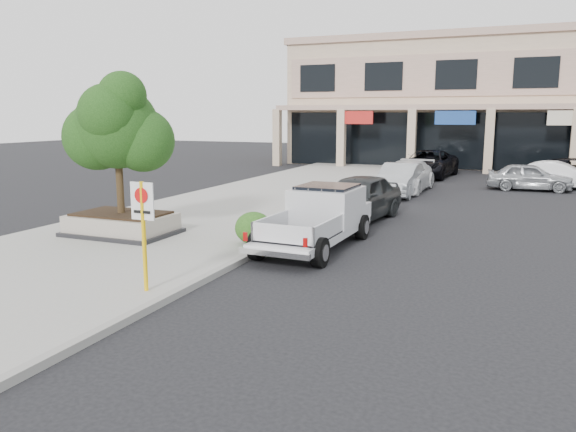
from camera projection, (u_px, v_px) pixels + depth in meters
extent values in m
plane|color=black|center=(284.00, 278.00, 13.22)|extent=(120.00, 120.00, 0.00)
cube|color=gray|center=(210.00, 217.00, 20.74)|extent=(8.00, 52.00, 0.15)
cube|color=gray|center=(311.00, 225.00, 19.25)|extent=(0.20, 52.00, 0.15)
cube|color=tan|center=(570.00, 105.00, 40.31)|extent=(40.00, 10.00, 9.00)
cube|color=tan|center=(576.00, 36.00, 39.47)|extent=(40.40, 10.40, 0.50)
cube|color=tan|center=(277.00, 138.00, 41.96)|extent=(0.55, 0.55, 4.20)
cube|color=black|center=(573.00, 143.00, 36.16)|extent=(39.20, 0.08, 3.90)
cube|color=black|center=(122.00, 232.00, 17.33)|extent=(3.20, 2.20, 0.12)
cube|color=gray|center=(122.00, 222.00, 17.28)|extent=(3.00, 2.00, 0.50)
cube|color=black|center=(121.00, 213.00, 17.23)|extent=(2.70, 1.70, 0.06)
cylinder|color=#302212|center=(119.00, 177.00, 17.03)|extent=(0.22, 0.22, 2.20)
sphere|color=#15340E|center=(117.00, 127.00, 16.76)|extent=(2.50, 2.50, 2.50)
sphere|color=#15340E|center=(143.00, 140.00, 16.84)|extent=(1.90, 1.90, 1.90)
sphere|color=#15340E|center=(119.00, 107.00, 17.22)|extent=(1.60, 1.60, 1.60)
cylinder|color=yellow|center=(144.00, 237.00, 11.58)|extent=(0.09, 0.09, 2.30)
cube|color=white|center=(142.00, 201.00, 11.44)|extent=(0.55, 0.03, 0.78)
cylinder|color=red|center=(141.00, 195.00, 11.39)|extent=(0.32, 0.01, 0.32)
ellipsoid|color=#1B4313|center=(254.00, 228.00, 15.91)|extent=(1.10, 0.99, 0.93)
imported|color=#292C2D|center=(357.00, 198.00, 20.23)|extent=(2.63, 5.14, 1.67)
imported|color=#ADB1B5|center=(400.00, 180.00, 26.62)|extent=(1.69, 4.63, 1.51)
imported|color=silver|center=(406.00, 176.00, 28.15)|extent=(2.34, 5.26, 1.50)
imported|color=black|center=(428.00, 164.00, 34.41)|extent=(3.28, 6.16, 1.65)
imported|color=#A0A3A8|center=(530.00, 177.00, 28.37)|extent=(4.15, 1.79, 1.40)
imported|color=white|center=(558.00, 175.00, 29.09)|extent=(4.41, 1.94, 1.41)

